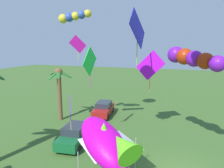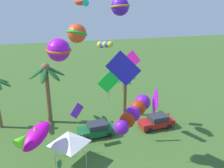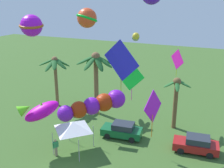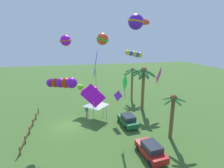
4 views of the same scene
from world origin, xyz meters
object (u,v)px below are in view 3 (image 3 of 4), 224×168
object	(u,v)px
spectator_0	(56,147)
kite_ball_8	(87,18)
festival_tent	(73,126)
kite_diamond_4	(132,78)
kite_diamond_2	(121,61)
palm_tree_0	(176,93)
kite_ball_0	(31,26)
palm_tree_2	(96,68)
kite_tube_10	(136,37)
parked_car_0	(122,130)
parked_car_1	(196,144)
kite_fish_9	(39,111)
palm_tree_1	(55,68)
kite_tube_7	(95,105)
kite_diamond_5	(153,107)
kite_diamond_11	(177,60)
kite_diamond_3	(99,103)

from	to	relation	value
spectator_0	kite_ball_8	world-z (taller)	kite_ball_8
festival_tent	kite_diamond_4	distance (m)	6.60
festival_tent	kite_diamond_2	world-z (taller)	kite_diamond_2
palm_tree_0	kite_ball_0	distance (m)	15.97
spectator_0	palm_tree_2	bearing A→B (deg)	94.74
kite_ball_8	kite_tube_10	bearing A→B (deg)	49.49
spectator_0	kite_diamond_4	world-z (taller)	kite_diamond_4
parked_car_0	kite_diamond_2	bearing A→B (deg)	-70.19
parked_car_1	kite_fish_9	bearing A→B (deg)	-158.65
kite_ball_0	kite_fish_9	distance (m)	8.58
palm_tree_1	kite_tube_7	distance (m)	17.26
kite_ball_8	kite_diamond_5	bearing A→B (deg)	-18.94
palm_tree_0	kite_tube_10	distance (m)	7.76
spectator_0	kite_ball_0	world-z (taller)	kite_ball_0
parked_car_1	kite_diamond_11	xyz separation A→B (m)	(-2.51, 1.66, 7.08)
parked_car_1	spectator_0	size ratio (longest dim) A/B	2.55
festival_tent	palm_tree_2	bearing A→B (deg)	102.30
parked_car_1	kite_diamond_3	world-z (taller)	kite_diamond_3
palm_tree_2	kite_ball_8	world-z (taller)	kite_ball_8
palm_tree_0	kite_diamond_5	size ratio (longest dim) A/B	1.50
palm_tree_1	parked_car_0	size ratio (longest dim) A/B	1.55
palm_tree_1	kite_diamond_3	world-z (taller)	palm_tree_1
kite_diamond_11	spectator_0	bearing A→B (deg)	-139.94
kite_diamond_2	festival_tent	bearing A→B (deg)	173.14
palm_tree_0	kite_fish_9	xyz separation A→B (m)	(-10.11, -8.85, -0.12)
palm_tree_1	kite_diamond_3	bearing A→B (deg)	-31.12
parked_car_1	spectator_0	bearing A→B (deg)	-153.46
parked_car_0	kite_tube_7	size ratio (longest dim) A/B	1.16
palm_tree_2	kite_diamond_3	xyz separation A→B (m)	(2.80, -5.04, -1.85)
palm_tree_0	festival_tent	bearing A→B (deg)	-132.50
kite_tube_7	palm_tree_0	bearing A→B (deg)	77.04
parked_car_0	kite_ball_8	size ratio (longest dim) A/B	1.73
parked_car_0	kite_fish_9	xyz separation A→B (m)	(-5.86, -4.83, 3.00)
palm_tree_0	palm_tree_2	bearing A→B (deg)	179.32
palm_tree_0	kite_diamond_5	xyz separation A→B (m)	(0.04, -9.22, 2.10)
festival_tent	kite_tube_7	world-z (taller)	kite_tube_7
kite_ball_0	kite_ball_8	size ratio (longest dim) A/B	0.95
festival_tent	kite_fish_9	world-z (taller)	kite_fish_9
kite_tube_7	kite_ball_0	bearing A→B (deg)	173.50
palm_tree_0	kite_tube_10	xyz separation A→B (m)	(-3.20, -3.73, 6.01)
palm_tree_1	palm_tree_0	bearing A→B (deg)	-0.42
kite_tube_7	spectator_0	bearing A→B (deg)	151.25
palm_tree_0	kite_ball_0	xyz separation A→B (m)	(-7.67, -11.79, 7.57)
kite_diamond_11	kite_fish_9	bearing A→B (deg)	-147.13
kite_diamond_2	kite_tube_10	size ratio (longest dim) A/B	1.70
palm_tree_0	kite_diamond_3	distance (m)	7.99
parked_car_1	kite_tube_10	world-z (taller)	kite_tube_10
palm_tree_0	palm_tree_2	xyz separation A→B (m)	(-9.08, 0.11, 1.62)
palm_tree_1	palm_tree_2	distance (m)	5.58
palm_tree_2	parked_car_0	size ratio (longest dim) A/B	1.80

